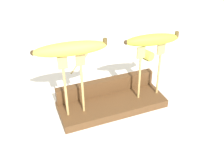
{
  "coord_description": "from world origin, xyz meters",
  "views": [
    {
      "loc": [
        -0.26,
        -0.64,
        0.55
      ],
      "look_at": [
        0.0,
        0.0,
        0.13
      ],
      "focal_mm": 43.21,
      "sensor_mm": 36.0,
      "label": 1
    }
  ],
  "objects_px": {
    "fork_stand_right": "(150,66)",
    "fork_fallen_near": "(80,60)",
    "banana_raised_right": "(152,40)",
    "fork_stand_left": "(73,80)",
    "banana_chunk_near": "(148,55)",
    "banana_raised_left": "(70,49)"
  },
  "relations": [
    {
      "from": "fork_stand_left",
      "to": "banana_raised_left",
      "type": "distance_m",
      "value": 0.1
    },
    {
      "from": "fork_stand_left",
      "to": "banana_raised_left",
      "type": "relative_size",
      "value": 0.96
    },
    {
      "from": "banana_raised_left",
      "to": "fork_fallen_near",
      "type": "height_order",
      "value": "banana_raised_left"
    },
    {
      "from": "fork_stand_left",
      "to": "banana_chunk_near",
      "type": "relative_size",
      "value": 3.74
    },
    {
      "from": "fork_stand_left",
      "to": "banana_raised_right",
      "type": "distance_m",
      "value": 0.26
    },
    {
      "from": "banana_raised_left",
      "to": "banana_raised_right",
      "type": "xyz_separation_m",
      "value": [
        0.24,
        0.0,
        -0.02
      ]
    },
    {
      "from": "fork_fallen_near",
      "to": "fork_stand_left",
      "type": "bearing_deg",
      "value": -108.04
    },
    {
      "from": "fork_fallen_near",
      "to": "banana_raised_left",
      "type": "bearing_deg",
      "value": -108.05
    },
    {
      "from": "fork_stand_right",
      "to": "banana_raised_right",
      "type": "height_order",
      "value": "banana_raised_right"
    },
    {
      "from": "fork_stand_left",
      "to": "fork_fallen_near",
      "type": "xyz_separation_m",
      "value": [
        0.12,
        0.36,
        -0.14
      ]
    },
    {
      "from": "fork_stand_right",
      "to": "fork_fallen_near",
      "type": "distance_m",
      "value": 0.4
    },
    {
      "from": "banana_chunk_near",
      "to": "banana_raised_left",
      "type": "bearing_deg",
      "value": -145.87
    },
    {
      "from": "fork_stand_left",
      "to": "banana_chunk_near",
      "type": "height_order",
      "value": "fork_stand_left"
    },
    {
      "from": "banana_raised_left",
      "to": "banana_chunk_near",
      "type": "relative_size",
      "value": 3.88
    },
    {
      "from": "fork_stand_left",
      "to": "banana_chunk_near",
      "type": "distance_m",
      "value": 0.48
    },
    {
      "from": "fork_stand_right",
      "to": "banana_raised_left",
      "type": "xyz_separation_m",
      "value": [
        -0.24,
        0.0,
        0.11
      ]
    },
    {
      "from": "fork_fallen_near",
      "to": "banana_raised_right",
      "type": "bearing_deg",
      "value": -70.64
    },
    {
      "from": "banana_raised_right",
      "to": "banana_chunk_near",
      "type": "xyz_separation_m",
      "value": [
        0.14,
        0.26,
        -0.2
      ]
    },
    {
      "from": "fork_stand_right",
      "to": "fork_fallen_near",
      "type": "relative_size",
      "value": 1.18
    },
    {
      "from": "fork_stand_right",
      "to": "fork_fallen_near",
      "type": "xyz_separation_m",
      "value": [
        -0.13,
        0.36,
        -0.13
      ]
    },
    {
      "from": "fork_stand_right",
      "to": "fork_fallen_near",
      "type": "bearing_deg",
      "value": 109.37
    },
    {
      "from": "fork_fallen_near",
      "to": "banana_chunk_near",
      "type": "relative_size",
      "value": 2.94
    }
  ]
}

